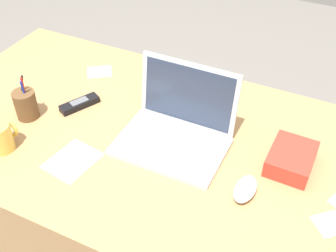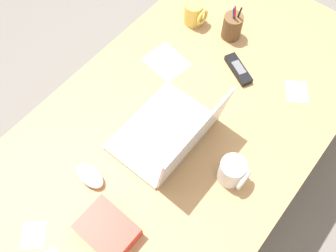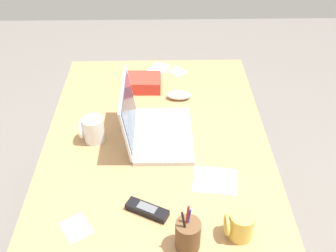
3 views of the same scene
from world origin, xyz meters
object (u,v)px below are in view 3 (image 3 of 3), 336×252
at_px(computer_mouse, 179,95).
at_px(snack_bag, 143,83).
at_px(cordless_phone, 147,210).
at_px(pen_holder, 188,235).
at_px(coffee_mug_white, 240,225).
at_px(coffee_mug_tall, 93,130).
at_px(laptop, 152,127).

xyz_separation_m(computer_mouse, snack_bag, (0.09, 0.17, 0.01)).
distance_m(computer_mouse, cordless_phone, 0.68).
bearing_deg(computer_mouse, pen_holder, -177.92).
relative_size(coffee_mug_white, coffee_mug_tall, 0.90).
xyz_separation_m(laptop, coffee_mug_tall, (-0.02, 0.24, 0.00)).
distance_m(computer_mouse, pen_holder, 0.80).
height_order(laptop, pen_holder, laptop).
xyz_separation_m(coffee_mug_white, snack_bag, (0.86, 0.32, -0.02)).
distance_m(laptop, cordless_phone, 0.40).
xyz_separation_m(coffee_mug_white, cordless_phone, (0.10, 0.29, -0.04)).
bearing_deg(snack_bag, cordless_phone, -177.35).
height_order(laptop, coffee_mug_white, laptop).
distance_m(pen_holder, snack_bag, 0.91).
bearing_deg(computer_mouse, coffee_mug_white, -165.90).
bearing_deg(cordless_phone, laptop, -1.91).
relative_size(coffee_mug_white, pen_holder, 0.56).
height_order(coffee_mug_white, snack_bag, coffee_mug_white).
relative_size(computer_mouse, snack_bag, 0.66).
height_order(coffee_mug_white, coffee_mug_tall, coffee_mug_tall).
xyz_separation_m(laptop, pen_holder, (-0.53, -0.11, 0.00)).
distance_m(computer_mouse, coffee_mug_tall, 0.46).
height_order(laptop, snack_bag, laptop).
bearing_deg(coffee_mug_white, snack_bag, 20.69).
distance_m(laptop, coffee_mug_tall, 0.24).
xyz_separation_m(coffee_mug_tall, pen_holder, (-0.51, -0.35, -0.00)).
xyz_separation_m(cordless_phone, pen_holder, (-0.13, -0.13, 0.04)).
bearing_deg(cordless_phone, coffee_mug_white, -108.39).
distance_m(coffee_mug_white, pen_holder, 0.17).
distance_m(laptop, pen_holder, 0.54).
distance_m(cordless_phone, pen_holder, 0.19).
bearing_deg(coffee_mug_tall, pen_holder, -145.57).
bearing_deg(pen_holder, snack_bag, 10.21).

